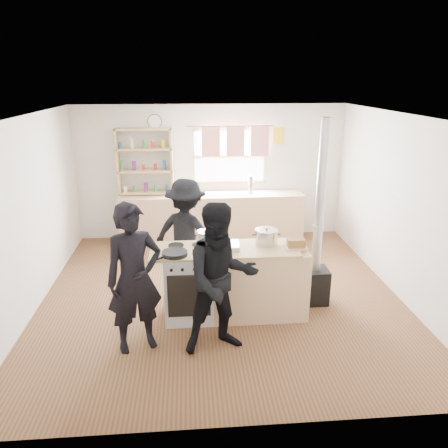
{
  "coord_description": "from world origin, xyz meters",
  "views": [
    {
      "loc": [
        -0.42,
        -5.59,
        2.96
      ],
      "look_at": [
        0.04,
        -0.1,
        1.1
      ],
      "focal_mm": 35.0,
      "sensor_mm": 36.0,
      "label": 1
    }
  ],
  "objects_px": {
    "stockpot_stove": "(205,237)",
    "person_near_right": "(221,280)",
    "skillet_greens": "(175,253)",
    "flue_heater": "(316,258)",
    "person_near_left": "(134,279)",
    "roast_tray": "(224,245)",
    "bread_board": "(296,244)",
    "thermos": "(251,185)",
    "person_far": "(187,234)",
    "stockpot_counter": "(266,237)",
    "cooking_island": "(235,282)"
  },
  "relations": [
    {
      "from": "stockpot_stove",
      "to": "person_near_left",
      "type": "xyz_separation_m",
      "value": [
        -0.81,
        -0.85,
        -0.15
      ]
    },
    {
      "from": "stockpot_stove",
      "to": "person_near_right",
      "type": "height_order",
      "value": "person_near_right"
    },
    {
      "from": "person_near_right",
      "to": "person_far",
      "type": "relative_size",
      "value": 1.07
    },
    {
      "from": "skillet_greens",
      "to": "bread_board",
      "type": "height_order",
      "value": "bread_board"
    },
    {
      "from": "flue_heater",
      "to": "roast_tray",
      "type": "bearing_deg",
      "value": -169.46
    },
    {
      "from": "thermos",
      "to": "person_near_right",
      "type": "relative_size",
      "value": 0.18
    },
    {
      "from": "flue_heater",
      "to": "thermos",
      "type": "bearing_deg",
      "value": 102.07
    },
    {
      "from": "roast_tray",
      "to": "bread_board",
      "type": "relative_size",
      "value": 1.37
    },
    {
      "from": "cooking_island",
      "to": "roast_tray",
      "type": "distance_m",
      "value": 0.52
    },
    {
      "from": "cooking_island",
      "to": "stockpot_stove",
      "type": "distance_m",
      "value": 0.69
    },
    {
      "from": "roast_tray",
      "to": "person_far",
      "type": "relative_size",
      "value": 0.24
    },
    {
      "from": "person_near_left",
      "to": "person_far",
      "type": "bearing_deg",
      "value": 48.41
    },
    {
      "from": "thermos",
      "to": "bread_board",
      "type": "bearing_deg",
      "value": -86.58
    },
    {
      "from": "bread_board",
      "to": "person_near_left",
      "type": "bearing_deg",
      "value": -163.58
    },
    {
      "from": "person_near_left",
      "to": "person_far",
      "type": "xyz_separation_m",
      "value": [
        0.57,
        1.55,
        -0.05
      ]
    },
    {
      "from": "skillet_greens",
      "to": "person_near_left",
      "type": "bearing_deg",
      "value": -132.92
    },
    {
      "from": "stockpot_stove",
      "to": "person_far",
      "type": "height_order",
      "value": "person_far"
    },
    {
      "from": "flue_heater",
      "to": "person_near_right",
      "type": "distance_m",
      "value": 1.69
    },
    {
      "from": "roast_tray",
      "to": "stockpot_counter",
      "type": "xyz_separation_m",
      "value": [
        0.55,
        0.1,
        0.06
      ]
    },
    {
      "from": "cooking_island",
      "to": "stockpot_counter",
      "type": "relative_size",
      "value": 6.74
    },
    {
      "from": "roast_tray",
      "to": "person_near_left",
      "type": "height_order",
      "value": "person_near_left"
    },
    {
      "from": "roast_tray",
      "to": "flue_heater",
      "type": "bearing_deg",
      "value": 10.54
    },
    {
      "from": "bread_board",
      "to": "person_near_left",
      "type": "distance_m",
      "value": 2.02
    },
    {
      "from": "thermos",
      "to": "stockpot_counter",
      "type": "bearing_deg",
      "value": -93.73
    },
    {
      "from": "bread_board",
      "to": "person_far",
      "type": "relative_size",
      "value": 0.18
    },
    {
      "from": "flue_heater",
      "to": "stockpot_stove",
      "type": "bearing_deg",
      "value": -178.93
    },
    {
      "from": "bread_board",
      "to": "person_near_right",
      "type": "distance_m",
      "value": 1.2
    },
    {
      "from": "roast_tray",
      "to": "bread_board",
      "type": "height_order",
      "value": "bread_board"
    },
    {
      "from": "thermos",
      "to": "roast_tray",
      "type": "distance_m",
      "value": 2.85
    },
    {
      "from": "flue_heater",
      "to": "bread_board",
      "type": "bearing_deg",
      "value": -139.85
    },
    {
      "from": "person_near_left",
      "to": "bread_board",
      "type": "bearing_deg",
      "value": -4.89
    },
    {
      "from": "skillet_greens",
      "to": "cooking_island",
      "type": "bearing_deg",
      "value": 12.72
    },
    {
      "from": "cooking_island",
      "to": "stockpot_stove",
      "type": "xyz_separation_m",
      "value": [
        -0.37,
        0.22,
        0.54
      ]
    },
    {
      "from": "skillet_greens",
      "to": "bread_board",
      "type": "bearing_deg",
      "value": 4.03
    },
    {
      "from": "person_far",
      "to": "skillet_greens",
      "type": "bearing_deg",
      "value": 107.54
    },
    {
      "from": "thermos",
      "to": "cooking_island",
      "type": "xyz_separation_m",
      "value": [
        -0.58,
        -2.77,
        -0.59
      ]
    },
    {
      "from": "thermos",
      "to": "person_near_left",
      "type": "height_order",
      "value": "person_near_left"
    },
    {
      "from": "stockpot_counter",
      "to": "person_far",
      "type": "xyz_separation_m",
      "value": [
        -1.02,
        0.8,
        -0.22
      ]
    },
    {
      "from": "thermos",
      "to": "person_far",
      "type": "distance_m",
      "value": 2.22
    },
    {
      "from": "bread_board",
      "to": "stockpot_stove",
      "type": "bearing_deg",
      "value": 165.79
    },
    {
      "from": "cooking_island",
      "to": "skillet_greens",
      "type": "relative_size",
      "value": 4.52
    },
    {
      "from": "person_far",
      "to": "roast_tray",
      "type": "bearing_deg",
      "value": 142.64
    },
    {
      "from": "skillet_greens",
      "to": "flue_heater",
      "type": "bearing_deg",
      "value": 12.58
    },
    {
      "from": "person_near_right",
      "to": "person_far",
      "type": "bearing_deg",
      "value": 90.84
    },
    {
      "from": "stockpot_counter",
      "to": "person_near_left",
      "type": "height_order",
      "value": "person_near_left"
    },
    {
      "from": "person_far",
      "to": "stockpot_stove",
      "type": "bearing_deg",
      "value": 134.07
    },
    {
      "from": "cooking_island",
      "to": "person_near_right",
      "type": "xyz_separation_m",
      "value": [
        -0.24,
        -0.74,
        0.4
      ]
    },
    {
      "from": "bread_board",
      "to": "person_near_left",
      "type": "xyz_separation_m",
      "value": [
        -1.93,
        -0.57,
        -0.12
      ]
    },
    {
      "from": "roast_tray",
      "to": "person_near_right",
      "type": "relative_size",
      "value": 0.22
    },
    {
      "from": "person_near_right",
      "to": "skillet_greens",
      "type": "bearing_deg",
      "value": 120.12
    }
  ]
}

